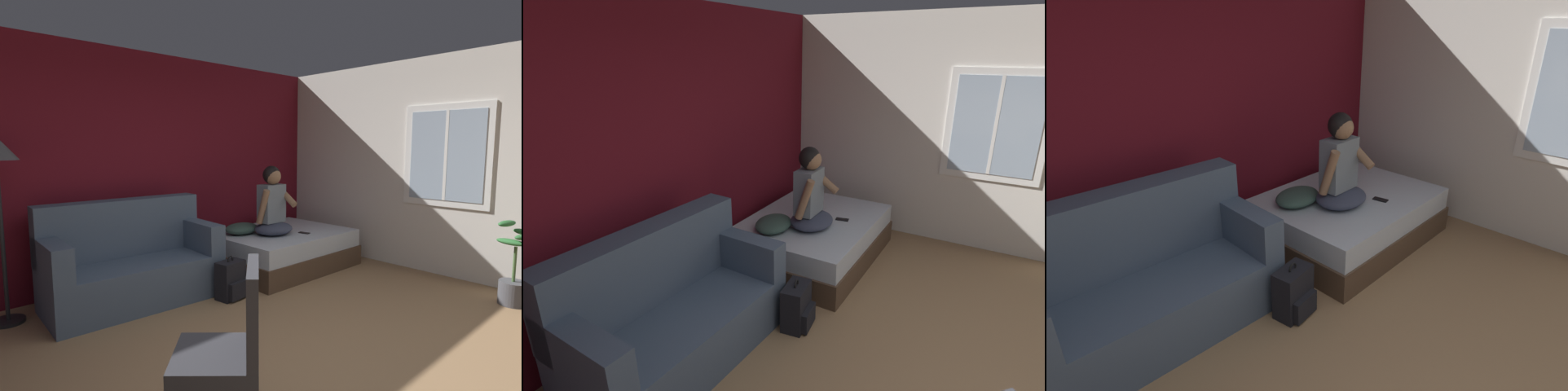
% 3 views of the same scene
% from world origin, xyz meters
% --- Properties ---
extents(wall_back_accent, '(10.97, 0.16, 2.70)m').
position_xyz_m(wall_back_accent, '(0.00, 2.90, 1.35)').
color(wall_back_accent, maroon).
rests_on(wall_back_accent, ground).
extents(bed, '(1.75, 1.35, 0.48)m').
position_xyz_m(bed, '(1.79, 2.02, 0.24)').
color(bed, '#4C3828').
rests_on(bed, ground).
extents(couch, '(1.74, 0.90, 1.04)m').
position_xyz_m(couch, '(-0.22, 2.22, 0.39)').
color(couch, '#47566B').
rests_on(couch, ground).
extents(person_seated, '(0.53, 0.45, 0.88)m').
position_xyz_m(person_seated, '(1.55, 1.95, 0.84)').
color(person_seated, '#383D51').
rests_on(person_seated, bed).
extents(backpack, '(0.32, 0.27, 0.46)m').
position_xyz_m(backpack, '(0.57, 1.56, 0.19)').
color(backpack, black).
rests_on(backpack, ground).
extents(throw_pillow, '(0.52, 0.41, 0.14)m').
position_xyz_m(throw_pillow, '(1.29, 2.24, 0.55)').
color(throw_pillow, '#385147').
rests_on(throw_pillow, bed).
extents(cell_phone, '(0.09, 0.15, 0.01)m').
position_xyz_m(cell_phone, '(1.90, 1.72, 0.48)').
color(cell_phone, black).
rests_on(cell_phone, bed).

